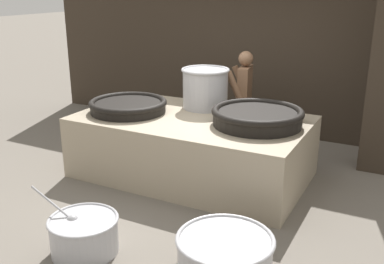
{
  "coord_description": "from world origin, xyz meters",
  "views": [
    {
      "loc": [
        2.81,
        -5.42,
        2.69
      ],
      "look_at": [
        0.0,
        0.0,
        0.66
      ],
      "focal_mm": 42.0,
      "sensor_mm": 36.0,
      "label": 1
    }
  ],
  "objects_px": {
    "stock_pot": "(205,87)",
    "giant_wok_far": "(257,116)",
    "giant_wok_near": "(128,105)",
    "cook": "(244,99)",
    "prep_bowl_meat": "(225,250)",
    "prep_bowl_vegetables": "(84,233)"
  },
  "relations": [
    {
      "from": "stock_pot",
      "to": "giant_wok_far",
      "type": "bearing_deg",
      "value": -25.64
    },
    {
      "from": "prep_bowl_vegetables",
      "to": "cook",
      "type": "bearing_deg",
      "value": 83.8
    },
    {
      "from": "cook",
      "to": "prep_bowl_meat",
      "type": "height_order",
      "value": "cook"
    },
    {
      "from": "cook",
      "to": "prep_bowl_vegetables",
      "type": "relative_size",
      "value": 1.77
    },
    {
      "from": "prep_bowl_vegetables",
      "to": "prep_bowl_meat",
      "type": "distance_m",
      "value": 1.48
    },
    {
      "from": "giant_wok_far",
      "to": "giant_wok_near",
      "type": "bearing_deg",
      "value": -172.54
    },
    {
      "from": "stock_pot",
      "to": "prep_bowl_vegetables",
      "type": "height_order",
      "value": "stock_pot"
    },
    {
      "from": "giant_wok_far",
      "to": "prep_bowl_meat",
      "type": "height_order",
      "value": "giant_wok_far"
    },
    {
      "from": "cook",
      "to": "prep_bowl_vegetables",
      "type": "distance_m",
      "value": 3.62
    },
    {
      "from": "stock_pot",
      "to": "cook",
      "type": "height_order",
      "value": "cook"
    },
    {
      "from": "cook",
      "to": "prep_bowl_vegetables",
      "type": "height_order",
      "value": "cook"
    },
    {
      "from": "giant_wok_far",
      "to": "prep_bowl_meat",
      "type": "bearing_deg",
      "value": -78.81
    },
    {
      "from": "giant_wok_far",
      "to": "stock_pot",
      "type": "height_order",
      "value": "stock_pot"
    },
    {
      "from": "stock_pot",
      "to": "cook",
      "type": "relative_size",
      "value": 0.43
    },
    {
      "from": "giant_wok_near",
      "to": "cook",
      "type": "xyz_separation_m",
      "value": [
        1.27,
        1.41,
        -0.07
      ]
    },
    {
      "from": "prep_bowl_vegetables",
      "to": "prep_bowl_meat",
      "type": "relative_size",
      "value": 0.95
    },
    {
      "from": "giant_wok_near",
      "to": "cook",
      "type": "bearing_deg",
      "value": 47.96
    },
    {
      "from": "stock_pot",
      "to": "prep_bowl_meat",
      "type": "xyz_separation_m",
      "value": [
        1.39,
        -2.39,
        -1.03
      ]
    },
    {
      "from": "stock_pot",
      "to": "prep_bowl_meat",
      "type": "relative_size",
      "value": 0.73
    },
    {
      "from": "giant_wok_near",
      "to": "stock_pot",
      "type": "relative_size",
      "value": 1.58
    },
    {
      "from": "giant_wok_far",
      "to": "cook",
      "type": "relative_size",
      "value": 0.73
    },
    {
      "from": "cook",
      "to": "giant_wok_near",
      "type": "bearing_deg",
      "value": 36.95
    }
  ]
}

